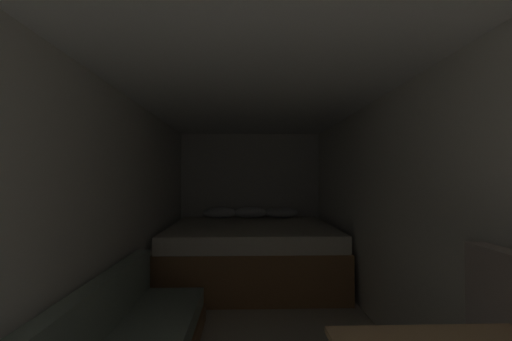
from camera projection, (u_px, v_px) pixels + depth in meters
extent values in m
cube|color=silver|center=(250.00, 197.00, 5.42)|extent=(2.32, 0.05, 2.05)
cube|color=silver|center=(109.00, 218.00, 2.61)|extent=(0.05, 5.50, 2.05)
cube|color=silver|center=(397.00, 217.00, 2.68)|extent=(0.05, 5.50, 2.05)
cube|color=white|center=(255.00, 85.00, 2.67)|extent=(2.32, 5.50, 0.05)
cube|color=olive|center=(251.00, 260.00, 4.37)|extent=(2.10, 1.90, 0.54)
cube|color=beige|center=(251.00, 232.00, 4.38)|extent=(2.06, 1.86, 0.19)
ellipsoid|color=white|center=(220.00, 213.00, 5.12)|extent=(0.50, 0.30, 0.17)
ellipsoid|color=white|center=(281.00, 212.00, 5.15)|extent=(0.50, 0.30, 0.17)
ellipsoid|color=white|center=(251.00, 212.00, 5.14)|extent=(0.50, 0.30, 0.17)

